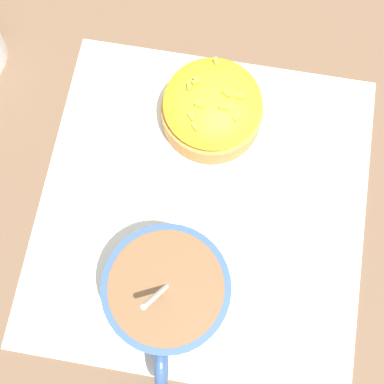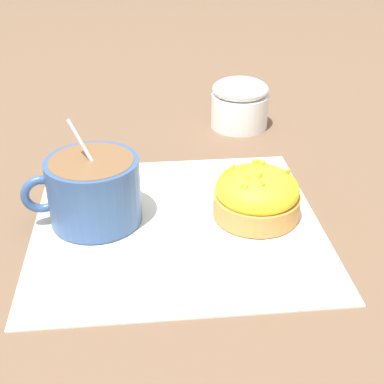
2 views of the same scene
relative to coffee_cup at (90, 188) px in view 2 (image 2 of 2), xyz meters
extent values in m
plane|color=brown|center=(-0.09, 0.01, -0.04)|extent=(3.00, 3.00, 0.00)
cube|color=white|center=(-0.09, 0.01, -0.04)|extent=(0.32, 0.31, 0.00)
cylinder|color=#335184|center=(0.00, 0.00, 0.00)|extent=(0.10, 0.10, 0.07)
cylinder|color=brown|center=(0.00, 0.00, 0.03)|extent=(0.09, 0.09, 0.01)
torus|color=#335184|center=(0.05, 0.01, 0.00)|extent=(0.04, 0.02, 0.04)
ellipsoid|color=silver|center=(0.03, -0.01, -0.03)|extent=(0.03, 0.02, 0.01)
cylinder|color=silver|center=(-0.01, 0.00, 0.02)|extent=(0.05, 0.02, 0.10)
cylinder|color=#C18442|center=(-0.17, 0.00, -0.03)|extent=(0.09, 0.09, 0.02)
ellipsoid|color=yellow|center=(-0.17, 0.00, -0.01)|extent=(0.09, 0.09, 0.04)
cube|color=yellow|center=(-0.17, 0.02, 0.01)|extent=(0.00, 0.01, 0.00)
cube|color=yellow|center=(-0.17, 0.00, 0.02)|extent=(0.01, 0.01, 0.00)
cube|color=yellow|center=(-0.14, -0.02, 0.01)|extent=(0.01, 0.01, 0.00)
cube|color=yellow|center=(-0.18, -0.02, 0.02)|extent=(0.01, 0.01, 0.00)
cube|color=yellow|center=(-0.14, -0.01, 0.01)|extent=(0.01, 0.01, 0.00)
cube|color=yellow|center=(-0.16, 0.01, 0.02)|extent=(0.00, 0.01, 0.00)
cube|color=yellow|center=(-0.20, -0.01, 0.01)|extent=(0.01, 0.01, 0.00)
cube|color=yellow|center=(-0.17, -0.02, 0.01)|extent=(0.01, 0.00, 0.00)
cube|color=yellow|center=(-0.16, -0.01, 0.02)|extent=(0.00, 0.01, 0.00)
cube|color=yellow|center=(-0.18, -0.02, 0.02)|extent=(0.01, 0.01, 0.00)
cube|color=yellow|center=(-0.15, 0.02, 0.01)|extent=(0.01, 0.01, 0.00)
cylinder|color=white|center=(-0.18, -0.25, -0.02)|extent=(0.08, 0.08, 0.05)
ellipsoid|color=white|center=(-0.18, -0.25, 0.02)|extent=(0.08, 0.08, 0.03)
camera|label=1|loc=(0.04, 0.03, 0.42)|focal=50.00mm
camera|label=2|loc=(-0.09, 0.48, 0.27)|focal=50.00mm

